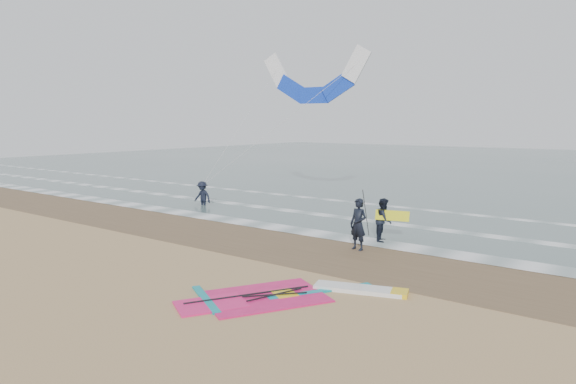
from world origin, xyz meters
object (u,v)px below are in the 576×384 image
Objects in this scene: person_wading at (202,190)px; surf_kite at (314,81)px; windsurf_rig at (291,295)px; person_standing at (358,224)px; person_walking at (384,220)px.

person_wading is 0.22× the size of surf_kite.
windsurf_rig is 17.59m from surf_kite.
person_wading is at bearing 173.32° from person_standing.
person_walking is 12.17m from person_wading.
person_standing is 12.62m from surf_kite.
windsurf_rig is 3.09× the size of person_walking.
person_standing is at bearing -47.73° from surf_kite.
windsurf_rig is 7.45m from person_walking.
person_standing reaches higher than person_walking.
person_wading is (-12.02, 1.89, 0.00)m from person_walking.
person_standing is at bearing 158.66° from person_walking.
person_wading is at bearing 144.40° from windsurf_rig.
person_standing is 0.24× the size of surf_kite.
surf_kite is at bearing 121.68° from windsurf_rig.
person_wading is at bearing -134.09° from surf_kite.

